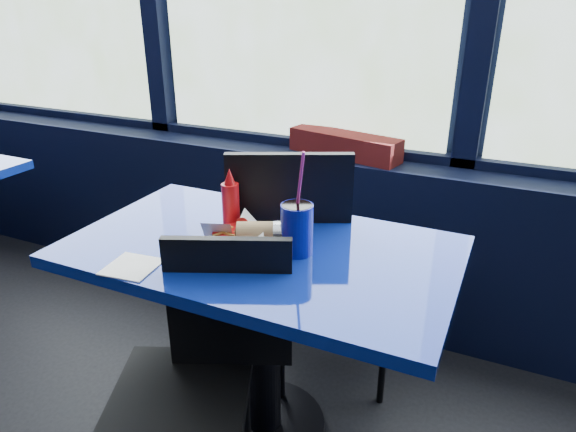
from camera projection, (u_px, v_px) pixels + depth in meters
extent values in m
cube|color=black|center=(289.00, 226.00, 2.58)|extent=(5.00, 0.26, 0.80)
cube|color=black|center=(296.00, 143.00, 2.48)|extent=(4.80, 0.08, 0.06)
cylinder|color=black|center=(265.00, 424.00, 1.89)|extent=(0.44, 0.44, 0.03)
cylinder|color=black|center=(263.00, 352.00, 1.76)|extent=(0.12, 0.12, 0.68)
cube|color=navy|center=(261.00, 251.00, 1.61)|extent=(1.20, 0.70, 0.04)
cube|color=black|center=(181.00, 395.00, 1.47)|extent=(0.51, 0.51, 0.04)
cube|color=black|center=(229.00, 303.00, 1.49)|extent=(0.35, 0.17, 0.42)
cylinder|color=black|center=(148.00, 409.00, 1.71)|extent=(0.02, 0.02, 0.39)
cylinder|color=black|center=(247.00, 411.00, 1.70)|extent=(0.02, 0.02, 0.39)
cube|color=black|center=(331.00, 270.00, 2.00)|extent=(0.60, 0.60, 0.04)
cube|color=black|center=(289.00, 222.00, 1.77)|extent=(0.40, 0.21, 0.49)
cylinder|color=black|center=(369.00, 298.00, 2.28)|extent=(0.03, 0.03, 0.46)
cylinder|color=black|center=(384.00, 354.00, 1.93)|extent=(0.03, 0.03, 0.46)
cylinder|color=black|center=(282.00, 298.00, 2.28)|extent=(0.03, 0.03, 0.46)
cylinder|color=black|center=(281.00, 354.00, 1.92)|extent=(0.03, 0.03, 0.46)
cube|color=maroon|center=(344.00, 145.00, 2.30)|extent=(0.54, 0.24, 0.10)
cylinder|color=#AD0B0E|center=(249.00, 242.00, 1.57)|extent=(0.24, 0.24, 0.05)
cylinder|color=white|center=(249.00, 245.00, 1.57)|extent=(0.23, 0.23, 0.00)
cylinder|color=white|center=(283.00, 234.00, 1.55)|extent=(0.08, 0.10, 0.08)
sphere|color=#55331D|center=(244.00, 233.00, 1.55)|extent=(0.06, 0.06, 0.06)
cylinder|color=#B41813|center=(242.00, 225.00, 1.55)|extent=(0.05, 0.05, 0.01)
cylinder|color=#AD0B0E|center=(231.00, 207.00, 1.67)|extent=(0.06, 0.06, 0.16)
cone|color=#AD0B0E|center=(229.00, 176.00, 1.63)|extent=(0.04, 0.04, 0.05)
cylinder|color=#0D1593|center=(297.00, 229.00, 1.53)|extent=(0.10, 0.10, 0.16)
cylinder|color=black|center=(297.00, 206.00, 1.50)|extent=(0.09, 0.09, 0.01)
cylinder|color=#E22F89|center=(300.00, 185.00, 1.46)|extent=(0.06, 0.07, 0.21)
cube|color=white|center=(132.00, 267.00, 1.47)|extent=(0.16, 0.16, 0.00)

